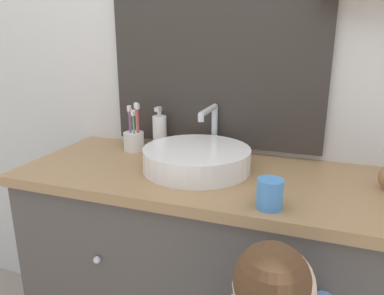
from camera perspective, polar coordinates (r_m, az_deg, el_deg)
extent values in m
cube|color=silver|center=(1.48, 6.51, 13.95)|extent=(3.20, 0.06, 2.50)
cube|color=#332D28|center=(1.46, 3.67, 19.96)|extent=(0.84, 0.02, 1.01)
cube|color=#B2C1CC|center=(1.45, 3.60, 19.98)|extent=(0.78, 0.01, 0.95)
cube|color=#4C4742|center=(1.49, 2.51, -20.42)|extent=(1.28, 0.50, 0.84)
cube|color=#99754C|center=(1.28, 2.76, -4.65)|extent=(1.32, 0.54, 0.03)
sphere|color=silver|center=(1.29, -14.27, -16.26)|extent=(0.02, 0.02, 0.02)
cylinder|color=white|center=(1.29, 0.72, -1.74)|extent=(0.37, 0.37, 0.08)
cylinder|color=silver|center=(1.28, 0.72, -0.27)|extent=(0.30, 0.30, 0.01)
cylinder|color=silver|center=(1.47, 3.43, 2.73)|extent=(0.02, 0.02, 0.19)
cylinder|color=silver|center=(1.37, 2.50, 5.70)|extent=(0.02, 0.17, 0.02)
cylinder|color=silver|center=(1.29, 1.38, 4.50)|extent=(0.02, 0.02, 0.02)
sphere|color=white|center=(1.46, 7.24, 0.12)|extent=(0.05, 0.05, 0.05)
cylinder|color=silver|center=(1.53, -8.86, 0.95)|extent=(0.08, 0.08, 0.07)
cylinder|color=#D6423D|center=(1.50, -8.18, 3.25)|extent=(0.01, 0.01, 0.18)
cube|color=white|center=(1.49, -8.31, 6.21)|extent=(0.01, 0.02, 0.02)
cylinder|color=pink|center=(1.52, -8.43, 3.40)|extent=(0.01, 0.01, 0.18)
cube|color=white|center=(1.50, -8.56, 6.35)|extent=(0.01, 0.02, 0.02)
cylinder|color=orange|center=(1.53, -9.29, 2.99)|extent=(0.01, 0.01, 0.15)
cube|color=white|center=(1.52, -9.41, 5.44)|extent=(0.01, 0.02, 0.02)
cylinder|color=#8E56B7|center=(1.51, -9.44, 3.09)|extent=(0.01, 0.01, 0.17)
cube|color=white|center=(1.49, -9.58, 5.89)|extent=(0.01, 0.02, 0.02)
cylinder|color=#47B26B|center=(1.49, -8.87, 2.68)|extent=(0.01, 0.01, 0.16)
cube|color=white|center=(1.48, -8.98, 5.22)|extent=(0.01, 0.02, 0.02)
cylinder|color=white|center=(1.52, -4.94, 2.25)|extent=(0.06, 0.06, 0.14)
cylinder|color=silver|center=(1.50, -5.02, 5.20)|extent=(0.02, 0.02, 0.02)
cube|color=silver|center=(1.49, -5.19, 5.84)|extent=(0.02, 0.03, 0.02)
sphere|color=beige|center=(0.83, 12.33, -19.83)|extent=(0.17, 0.17, 0.17)
sphere|color=#4C331E|center=(0.80, 12.07, -19.20)|extent=(0.16, 0.16, 0.16)
cylinder|color=#E5CC4C|center=(1.18, 20.41, -16.27)|extent=(0.01, 0.05, 0.12)
cylinder|color=#4789D1|center=(1.03, 11.77, -6.92)|extent=(0.07, 0.07, 0.08)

